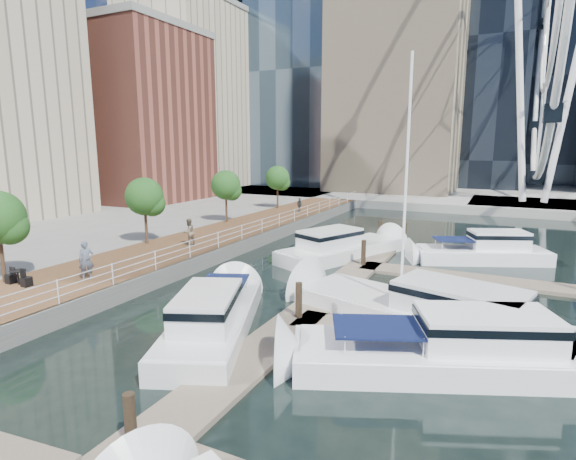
{
  "coord_description": "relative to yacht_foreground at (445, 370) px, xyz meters",
  "views": [
    {
      "loc": [
        10.84,
        -9.28,
        7.73
      ],
      "look_at": [
        -0.11,
        13.31,
        3.0
      ],
      "focal_mm": 28.0,
      "sensor_mm": 36.0,
      "label": 1
    }
  ],
  "objects": [
    {
      "name": "street_trees",
      "position": [
        -20.87,
        7.81,
        4.29
      ],
      "size": [
        2.6,
        42.6,
        4.6
      ],
      "color": "#3F2B1C",
      "rests_on": "ground"
    },
    {
      "name": "midrise_condos",
      "position": [
        -43.04,
        20.63,
        13.42
      ],
      "size": [
        19.0,
        67.0,
        28.0
      ],
      "color": "#BCAD8E",
      "rests_on": "ground"
    },
    {
      "name": "floating_docks",
      "position": [
        -1.5,
        3.79,
        0.49
      ],
      "size": [
        16.0,
        34.0,
        2.6
      ],
      "color": "#6D6051",
      "rests_on": "ground"
    },
    {
      "name": "yacht_foreground",
      "position": [
        0.0,
        0.0,
        0.0
      ],
      "size": [
        11.96,
        7.38,
        2.15
      ],
      "primitive_type": null,
      "rotation": [
        0.0,
        0.0,
        1.97
      ],
      "color": "white",
      "rests_on": "ground"
    },
    {
      "name": "ground",
      "position": [
        -9.47,
        -6.19,
        0.0
      ],
      "size": [
        520.0,
        520.0,
        0.0
      ],
      "primitive_type": "plane",
      "color": "black",
      "rests_on": "ground"
    },
    {
      "name": "pedestrian_near",
      "position": [
        -17.51,
        -0.05,
        1.99
      ],
      "size": [
        0.8,
        0.86,
        1.98
      ],
      "primitive_type": "imported",
      "rotation": [
        0.0,
        0.0,
        0.96
      ],
      "color": "#525B6E",
      "rests_on": "boardwalk"
    },
    {
      "name": "pier",
      "position": [
        4.53,
        45.81,
        0.5
      ],
      "size": [
        14.0,
        12.0,
        1.0
      ],
      "primitive_type": "cube",
      "color": "gray",
      "rests_on": "ground"
    },
    {
      "name": "land_far",
      "position": [
        -9.47,
        95.81,
        0.5
      ],
      "size": [
        200.0,
        114.0,
        1.0
      ],
      "primitive_type": "cube",
      "color": "gray",
      "rests_on": "ground"
    },
    {
      "name": "moored_yachts",
      "position": [
        -1.43,
        4.39,
        0.0
      ],
      "size": [
        21.74,
        34.14,
        11.5
      ],
      "color": "silver",
      "rests_on": "ground"
    },
    {
      "name": "boardwalk",
      "position": [
        -18.47,
        8.81,
        0.5
      ],
      "size": [
        6.0,
        60.0,
        1.0
      ],
      "primitive_type": "cube",
      "color": "brown",
      "rests_on": "ground"
    },
    {
      "name": "pedestrian_far",
      "position": [
        -17.5,
        26.2,
        1.74
      ],
      "size": [
        0.92,
        0.77,
        1.47
      ],
      "primitive_type": "imported",
      "rotation": [
        0.0,
        0.0,
        2.57
      ],
      "color": "#343C41",
      "rests_on": "boardwalk"
    },
    {
      "name": "seawall",
      "position": [
        -15.47,
        8.81,
        0.5
      ],
      "size": [
        0.25,
        60.0,
        1.0
      ],
      "primitive_type": "cube",
      "color": "#595954",
      "rests_on": "ground"
    },
    {
      "name": "railing",
      "position": [
        -15.57,
        8.81,
        1.52
      ],
      "size": [
        0.1,
        60.0,
        1.05
      ],
      "primitive_type": null,
      "color": "white",
      "rests_on": "boardwalk"
    },
    {
      "name": "pedestrian_mid",
      "position": [
        -17.74,
        8.51,
        1.94
      ],
      "size": [
        0.87,
        1.03,
        1.88
      ],
      "primitive_type": "imported",
      "rotation": [
        0.0,
        0.0,
        -1.76
      ],
      "color": "#7C6C55",
      "rests_on": "boardwalk"
    }
  ]
}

